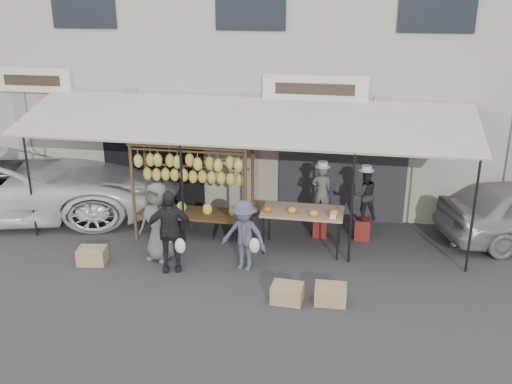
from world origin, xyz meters
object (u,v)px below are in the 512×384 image
vendor_right (365,194)px  customer_left (158,222)px  banana_rack (192,171)px  crate_near_a (287,293)px  crate_far (92,256)px  customer_mid (169,231)px  produce_table (302,213)px  vendor_left (322,192)px  customer_right (244,235)px  crate_near_b (330,294)px

vendor_right → customer_left: (-4.10, -1.81, -0.23)m
banana_rack → crate_near_a: (2.43, -2.39, -1.41)m
crate_near_a → crate_far: 4.18m
customer_mid → crate_far: bearing=164.5°
banana_rack → produce_table: bearing=-5.5°
vendor_left → customer_mid: 3.54m
banana_rack → produce_table: 2.56m
vendor_left → crate_far: (-4.45, -2.23, -0.89)m
banana_rack → customer_right: 2.10m
vendor_left → customer_right: vendor_left is taller
produce_table → customer_right: customer_right is taller
customer_mid → vendor_left: bearing=20.6°
banana_rack → crate_near_a: bearing=-44.5°
vendor_right → customer_left: 4.49m
vendor_left → crate_near_a: (-0.34, -2.99, -0.89)m
customer_right → crate_near_a: (1.02, -1.10, -0.56)m
banana_rack → customer_right: (1.42, -1.30, -0.85)m
customer_left → vendor_right: bearing=37.6°
customer_left → customer_right: size_ratio=1.15×
customer_mid → produce_table: bearing=11.3°
banana_rack → customer_right: size_ratio=1.80×
vendor_right → banana_rack: bearing=-9.5°
vendor_right → crate_near_a: vendor_right is taller
crate_near_a → crate_far: bearing=169.6°
vendor_left → crate_near_a: size_ratio=2.28×
customer_left → crate_near_b: size_ratio=2.97×
produce_table → crate_near_b: (0.75, -2.06, -0.70)m
crate_far → crate_near_b: bearing=-7.6°
vendor_left → customer_left: (-3.16, -1.79, -0.23)m
crate_near_b → customer_mid: bearing=167.5°
vendor_right → crate_near_b: 3.09m
vendor_left → crate_near_b: (0.42, -2.89, -0.89)m
vendor_left → crate_near_a: vendor_left is taller
banana_rack → produce_table: banana_rack is taller
produce_table → customer_left: bearing=-161.3°
vendor_right → customer_left: size_ratio=0.71×
vendor_left → crate_far: vendor_left is taller
produce_table → vendor_left: bearing=68.6°
banana_rack → vendor_left: 2.89m
customer_mid → crate_near_a: 2.66m
vendor_right → customer_mid: size_ratio=0.71×
vendor_left → customer_left: size_ratio=0.76×
banana_rack → crate_near_a: 3.69m
produce_table → customer_right: bearing=-134.2°
produce_table → crate_near_b: size_ratio=3.05×
crate_far → crate_near_a: bearing=-10.4°
crate_far → customer_right: bearing=6.3°
customer_left → customer_right: 1.81m
customer_right → crate_near_a: customer_right is taller
crate_near_a → vendor_left: bearing=83.5°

